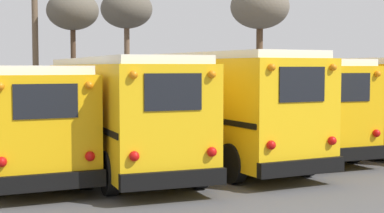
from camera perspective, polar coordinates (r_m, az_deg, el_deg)
ground_plane at (r=19.10m, az=0.40°, el=-4.96°), size 160.00×160.00×0.00m
school_bus_0 at (r=18.01m, az=-17.20°, el=-0.51°), size 2.71×10.96×2.96m
school_bus_1 at (r=17.52m, az=-7.52°, el=-0.06°), size 2.93×10.84×3.19m
school_bus_2 at (r=18.64m, az=0.78°, el=0.44°), size 2.94×10.75×3.34m
school_bus_3 at (r=20.61m, az=7.13°, el=0.45°), size 2.72×9.44×3.16m
school_bus_4 at (r=22.81m, az=12.27°, el=0.78°), size 2.88×10.95×3.21m
utility_pole at (r=30.74m, az=-14.96°, el=6.29°), size 1.80×0.30×8.33m
bare_tree_0 at (r=40.25m, az=-6.36°, el=9.24°), size 3.48×3.48×8.12m
bare_tree_1 at (r=30.41m, az=-11.49°, el=8.95°), size 2.61×2.61×6.73m
bare_tree_2 at (r=35.17m, az=6.59°, el=9.43°), size 3.46×3.46×7.75m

